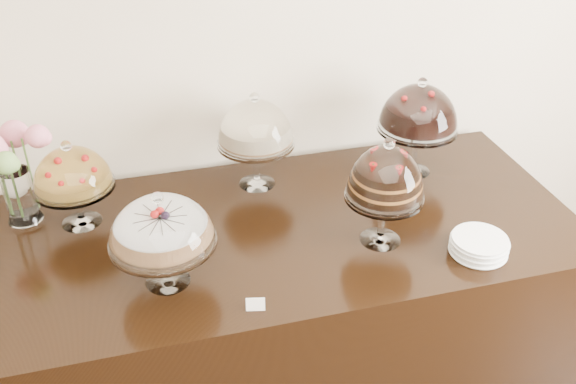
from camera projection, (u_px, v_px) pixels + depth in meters
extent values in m
cube|color=beige|center=(256.00, 22.00, 2.53)|extent=(5.00, 0.04, 3.00)
cube|color=black|center=(285.00, 314.00, 2.65)|extent=(2.20, 1.00, 0.90)
cone|color=white|center=(168.00, 278.00, 2.13)|extent=(0.15, 0.15, 0.02)
cylinder|color=white|center=(165.00, 259.00, 2.09)|extent=(0.03, 0.03, 0.13)
cylinder|color=white|center=(163.00, 242.00, 2.05)|extent=(0.35, 0.35, 0.01)
cylinder|color=#A7764A|center=(162.00, 232.00, 2.03)|extent=(0.28, 0.28, 0.06)
sphere|color=red|center=(183.00, 214.00, 2.04)|extent=(0.02, 0.02, 0.02)
sphere|color=red|center=(141.00, 215.00, 2.04)|extent=(0.02, 0.02, 0.02)
sphere|color=red|center=(157.00, 237.00, 1.94)|extent=(0.02, 0.02, 0.02)
sphere|color=white|center=(157.00, 198.00, 1.96)|extent=(0.04, 0.04, 0.04)
cone|color=white|center=(380.00, 237.00, 2.32)|extent=(0.15, 0.15, 0.02)
cylinder|color=white|center=(382.00, 216.00, 2.27)|extent=(0.03, 0.03, 0.16)
cylinder|color=white|center=(384.00, 196.00, 2.23)|extent=(0.28, 0.28, 0.01)
cylinder|color=black|center=(385.00, 182.00, 2.19)|extent=(0.20, 0.20, 0.11)
sphere|color=red|center=(400.00, 161.00, 2.18)|extent=(0.02, 0.02, 0.02)
sphere|color=red|center=(377.00, 159.00, 2.20)|extent=(0.02, 0.02, 0.02)
sphere|color=red|center=(374.00, 170.00, 2.13)|extent=(0.02, 0.02, 0.02)
sphere|color=red|center=(398.00, 173.00, 2.12)|extent=(0.02, 0.02, 0.02)
sphere|color=white|center=(389.00, 144.00, 2.11)|extent=(0.04, 0.04, 0.04)
cone|color=white|center=(257.00, 181.00, 2.65)|extent=(0.15, 0.15, 0.02)
cylinder|color=white|center=(256.00, 161.00, 2.60)|extent=(0.03, 0.03, 0.16)
cylinder|color=white|center=(256.00, 143.00, 2.55)|extent=(0.31, 0.31, 0.01)
cylinder|color=beige|center=(256.00, 134.00, 2.53)|extent=(0.26, 0.26, 0.07)
sphere|color=white|center=(254.00, 98.00, 2.44)|extent=(0.04, 0.04, 0.04)
cone|color=white|center=(412.00, 168.00, 2.73)|extent=(0.15, 0.15, 0.02)
cylinder|color=white|center=(415.00, 148.00, 2.68)|extent=(0.03, 0.03, 0.17)
cylinder|color=white|center=(417.00, 128.00, 2.63)|extent=(0.33, 0.33, 0.01)
cylinder|color=black|center=(418.00, 117.00, 2.60)|extent=(0.25, 0.25, 0.09)
sphere|color=red|center=(433.00, 101.00, 2.60)|extent=(0.02, 0.02, 0.02)
sphere|color=red|center=(403.00, 102.00, 2.60)|extent=(0.02, 0.02, 0.02)
sphere|color=red|center=(424.00, 113.00, 2.51)|extent=(0.02, 0.02, 0.02)
sphere|color=white|center=(423.00, 82.00, 2.52)|extent=(0.04, 0.04, 0.04)
cone|color=white|center=(82.00, 219.00, 2.42)|extent=(0.15, 0.15, 0.02)
cylinder|color=white|center=(78.00, 202.00, 2.37)|extent=(0.03, 0.03, 0.13)
cylinder|color=white|center=(75.00, 186.00, 2.34)|extent=(0.29, 0.29, 0.01)
cylinder|color=#BD8E37|center=(73.00, 180.00, 2.32)|extent=(0.24, 0.24, 0.04)
sphere|color=red|center=(90.00, 169.00, 2.34)|extent=(0.02, 0.02, 0.02)
sphere|color=red|center=(76.00, 164.00, 2.36)|extent=(0.02, 0.02, 0.02)
sphere|color=red|center=(58.00, 169.00, 2.33)|extent=(0.02, 0.02, 0.02)
sphere|color=red|center=(53.00, 179.00, 2.28)|extent=(0.02, 0.02, 0.02)
sphere|color=red|center=(67.00, 183.00, 2.25)|extent=(0.02, 0.02, 0.02)
sphere|color=red|center=(86.00, 178.00, 2.28)|extent=(0.02, 0.02, 0.02)
sphere|color=white|center=(66.00, 146.00, 2.25)|extent=(0.04, 0.04, 0.04)
cylinder|color=white|center=(20.00, 196.00, 2.38)|extent=(0.11, 0.11, 0.21)
cylinder|color=#476B2D|center=(31.00, 174.00, 2.35)|extent=(0.01, 0.01, 0.30)
sphere|color=pink|center=(38.00, 136.00, 2.29)|extent=(0.09, 0.09, 0.09)
cylinder|color=#476B2D|center=(19.00, 173.00, 2.39)|extent=(0.01, 0.01, 0.27)
sphere|color=pink|center=(14.00, 134.00, 2.36)|extent=(0.10, 0.10, 0.10)
cylinder|color=#476B2D|center=(8.00, 180.00, 2.33)|extent=(0.01, 0.01, 0.28)
cylinder|color=#476B2D|center=(15.00, 188.00, 2.31)|extent=(0.01, 0.01, 0.25)
sphere|color=#679046|center=(6.00, 163.00, 2.21)|extent=(0.08, 0.08, 0.08)
cylinder|color=white|center=(478.00, 251.00, 2.26)|extent=(0.20, 0.20, 0.01)
cylinder|color=white|center=(478.00, 249.00, 2.26)|extent=(0.19, 0.19, 0.01)
cylinder|color=white|center=(479.00, 247.00, 2.25)|extent=(0.20, 0.20, 0.01)
cylinder|color=white|center=(479.00, 244.00, 2.24)|extent=(0.19, 0.19, 0.01)
cylinder|color=white|center=(480.00, 242.00, 2.24)|extent=(0.20, 0.20, 0.01)
cylinder|color=white|center=(480.00, 239.00, 2.23)|extent=(0.19, 0.19, 0.01)
cube|color=white|center=(255.00, 304.00, 2.01)|extent=(0.06, 0.03, 0.04)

